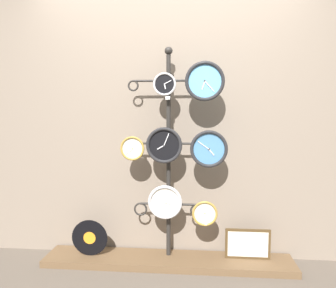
# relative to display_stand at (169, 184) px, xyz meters

# --- Properties ---
(ground_plane) EXTENTS (12.00, 12.00, 0.00)m
(ground_plane) POSITION_rel_display_stand_xyz_m (-0.00, -0.41, -0.71)
(ground_plane) COLOR brown
(shop_wall) EXTENTS (4.40, 0.04, 2.80)m
(shop_wall) POSITION_rel_display_stand_xyz_m (-0.00, 0.16, 0.69)
(shop_wall) COLOR gray
(shop_wall) RESTS_ON ground_plane
(low_shelf) EXTENTS (2.20, 0.36, 0.06)m
(low_shelf) POSITION_rel_display_stand_xyz_m (-0.00, -0.06, -0.68)
(low_shelf) COLOR brown
(low_shelf) RESTS_ON ground_plane
(display_stand) EXTENTS (0.72, 0.33, 1.90)m
(display_stand) POSITION_rel_display_stand_xyz_m (0.00, 0.00, 0.00)
(display_stand) COLOR #282623
(display_stand) RESTS_ON ground_plane
(clock_top_center) EXTENTS (0.19, 0.04, 0.19)m
(clock_top_center) POSITION_rel_display_stand_xyz_m (-0.03, -0.07, 0.87)
(clock_top_center) COLOR black
(clock_top_right) EXTENTS (0.33, 0.04, 0.33)m
(clock_top_right) POSITION_rel_display_stand_xyz_m (0.31, -0.09, 0.89)
(clock_top_right) COLOR #60A8DB
(clock_middle_left) EXTENTS (0.21, 0.04, 0.21)m
(clock_middle_left) POSITION_rel_display_stand_xyz_m (-0.30, -0.10, 0.33)
(clock_middle_left) COLOR silver
(clock_middle_center) EXTENTS (0.31, 0.04, 0.31)m
(clock_middle_center) POSITION_rel_display_stand_xyz_m (-0.03, -0.09, 0.35)
(clock_middle_center) COLOR black
(clock_middle_right) EXTENTS (0.32, 0.04, 0.32)m
(clock_middle_right) POSITION_rel_display_stand_xyz_m (0.35, -0.11, 0.33)
(clock_middle_right) COLOR #4C84B2
(clock_bottom_center) EXTENTS (0.30, 0.04, 0.30)m
(clock_bottom_center) POSITION_rel_display_stand_xyz_m (-0.02, -0.09, -0.14)
(clock_bottom_center) COLOR silver
(clock_bottom_right) EXTENTS (0.22, 0.04, 0.22)m
(clock_bottom_right) POSITION_rel_display_stand_xyz_m (0.32, -0.10, -0.23)
(clock_bottom_right) COLOR silver
(vinyl_record) EXTENTS (0.33, 0.01, 0.33)m
(vinyl_record) POSITION_rel_display_stand_xyz_m (-0.70, -0.08, -0.49)
(vinyl_record) COLOR black
(vinyl_record) RESTS_ON low_shelf
(picture_frame) EXTENTS (0.39, 0.02, 0.27)m
(picture_frame) POSITION_rel_display_stand_xyz_m (0.70, -0.02, -0.52)
(picture_frame) COLOR #4C381E
(picture_frame) RESTS_ON low_shelf
(price_tag_upper) EXTENTS (0.04, 0.00, 0.03)m
(price_tag_upper) POSITION_rel_display_stand_xyz_m (-0.00, -0.08, 0.76)
(price_tag_upper) COLOR white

